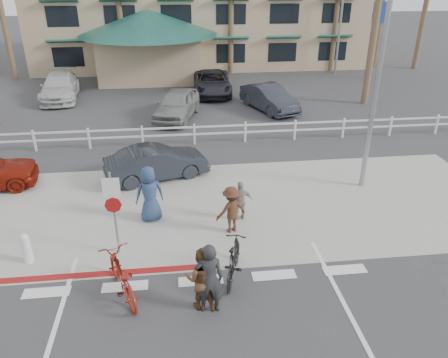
{
  "coord_description": "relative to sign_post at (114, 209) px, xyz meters",
  "views": [
    {
      "loc": [
        -0.46,
        -8.68,
        7.65
      ],
      "look_at": [
        0.98,
        3.66,
        1.5
      ],
      "focal_mm": 35.0,
      "sensor_mm": 36.0,
      "label": 1
    }
  ],
  "objects": [
    {
      "name": "lot_car_5",
      "position": [
        4.35,
        17.15,
        -0.74
      ],
      "size": [
        2.65,
        5.24,
        1.42
      ],
      "primitive_type": "imported",
      "rotation": [
        0.0,
        0.0,
        -0.06
      ],
      "color": "#212129",
      "rests_on": "ground"
    },
    {
      "name": "sign_post",
      "position": [
        0.0,
        0.0,
        0.0
      ],
      "size": [
        0.5,
        0.1,
        2.9
      ],
      "primitive_type": null,
      "color": "gray",
      "rests_on": "ground"
    },
    {
      "name": "streetlight_1",
      "position": [
        14.3,
        21.8,
        3.3
      ],
      "size": [
        0.6,
        2.0,
        9.5
      ],
      "primitive_type": null,
      "color": "gray",
      "rests_on": "ground"
    },
    {
      "name": "bike_black",
      "position": [
        3.19,
        -1.55,
        -0.87
      ],
      "size": [
        1.08,
        1.99,
        1.15
      ],
      "primitive_type": "imported",
      "rotation": [
        0.0,
        0.0,
        2.84
      ],
      "color": "black",
      "rests_on": "ground"
    },
    {
      "name": "curb_red",
      "position": [
        -0.7,
        -1.0,
        -1.44
      ],
      "size": [
        7.0,
        0.25,
        0.02
      ],
      "primitive_type": "cube",
      "color": "maroon",
      "rests_on": "ground"
    },
    {
      "name": "pedestrian_b",
      "position": [
        0.89,
        1.75,
        -0.5
      ],
      "size": [
        1.05,
        0.82,
        1.9
      ],
      "primitive_type": "imported",
      "rotation": [
        0.0,
        0.0,
        3.4
      ],
      "color": "navy",
      "rests_on": "ground"
    },
    {
      "name": "lot_car_2",
      "position": [
        1.96,
        12.28,
        -0.68
      ],
      "size": [
        3.01,
        4.85,
        1.54
      ],
      "primitive_type": "imported",
      "rotation": [
        0.0,
        0.0,
        -0.28
      ],
      "color": "gray",
      "rests_on": "ground"
    },
    {
      "name": "cross_street",
      "position": [
        2.3,
        6.3,
        -1.45
      ],
      "size": [
        40.0,
        5.0,
        0.01
      ],
      "primitive_type": "cube",
      "color": "#333335",
      "rests_on": "ground"
    },
    {
      "name": "lot_car_4",
      "position": [
        -5.2,
        16.98,
        -0.7
      ],
      "size": [
        2.62,
        5.36,
        1.5
      ],
      "primitive_type": "imported",
      "rotation": [
        0.0,
        0.0,
        0.1
      ],
      "color": "silver",
      "rests_on": "ground"
    },
    {
      "name": "ground",
      "position": [
        2.3,
        -2.2,
        -1.45
      ],
      "size": [
        140.0,
        140.0,
        0.0
      ],
      "primitive_type": "plane",
      "color": "#333335"
    },
    {
      "name": "bike_red",
      "position": [
        0.29,
        -1.9,
        -0.88
      ],
      "size": [
        1.51,
        2.29,
        1.14
      ],
      "primitive_type": "imported",
      "rotation": [
        0.0,
        0.0,
        3.52
      ],
      "color": "maroon",
      "rests_on": "ground"
    },
    {
      "name": "streetlight_0",
      "position": [
        8.8,
        3.3,
        3.05
      ],
      "size": [
        0.6,
        2.0,
        9.0
      ],
      "primitive_type": null,
      "color": "gray",
      "rests_on": "ground"
    },
    {
      "name": "parking_lot",
      "position": [
        2.3,
        15.8,
        -1.45
      ],
      "size": [
        50.0,
        16.0,
        0.01
      ],
      "primitive_type": "cube",
      "color": "#333335",
      "rests_on": "ground"
    },
    {
      "name": "rider_red",
      "position": [
        2.44,
        -2.68,
        -0.49
      ],
      "size": [
        0.71,
        0.47,
        1.92
      ],
      "primitive_type": "imported",
      "rotation": [
        0.0,
        0.0,
        3.12
      ],
      "color": "#242526",
      "rests_on": "ground"
    },
    {
      "name": "car_white_sedan",
      "position": [
        1.04,
        4.88,
        -0.79
      ],
      "size": [
        4.22,
        2.51,
        1.31
      ],
      "primitive_type": "imported",
      "rotation": [
        0.0,
        0.0,
        1.87
      ],
      "color": "#1F2329",
      "rests_on": "ground"
    },
    {
      "name": "info_sign",
      "position": [
        16.3,
        19.8,
        1.35
      ],
      "size": [
        1.2,
        0.16,
        5.6
      ],
      "primitive_type": null,
      "color": "navy",
      "rests_on": "ground"
    },
    {
      "name": "bollard_0",
      "position": [
        -2.5,
        -0.2,
        -0.97
      ],
      "size": [
        0.26,
        0.26,
        0.95
      ],
      "primitive_type": null,
      "color": "silver",
      "rests_on": "ground"
    },
    {
      "name": "sidewalk_plaza",
      "position": [
        2.3,
        2.3,
        -1.44
      ],
      "size": [
        22.0,
        7.0,
        0.01
      ],
      "primitive_type": "cube",
      "color": "gray",
      "rests_on": "ground"
    },
    {
      "name": "pedestrian_child",
      "position": [
        3.82,
        1.41,
        -0.76
      ],
      "size": [
        0.82,
        0.34,
        1.39
      ],
      "primitive_type": "imported",
      "rotation": [
        0.0,
        0.0,
        3.15
      ],
      "color": "#A09485",
      "rests_on": "ground"
    },
    {
      "name": "rider_black",
      "position": [
        2.27,
        -2.53,
        -0.6
      ],
      "size": [
        0.93,
        0.79,
        1.7
      ],
      "primitive_type": "imported",
      "rotation": [
        0.0,
        0.0,
        2.95
      ],
      "color": "brown",
      "rests_on": "ground"
    },
    {
      "name": "lot_car_3",
      "position": [
        7.26,
        13.13,
        -0.73
      ],
      "size": [
        2.95,
        4.6,
        1.43
      ],
      "primitive_type": "imported",
      "rotation": [
        0.0,
        0.0,
        0.36
      ],
      "color": "#25272F",
      "rests_on": "ground"
    },
    {
      "name": "rail_fence",
      "position": [
        2.8,
        8.3,
        -0.95
      ],
      "size": [
        29.4,
        0.16,
        1.0
      ],
      "primitive_type": null,
      "color": "silver",
      "rests_on": "ground"
    },
    {
      "name": "pedestrian_a",
      "position": [
        3.43,
        0.74,
        -0.67
      ],
      "size": [
        1.14,
        0.9,
        1.56
      ],
      "primitive_type": "imported",
      "rotation": [
        0.0,
        0.0,
        3.5
      ],
      "color": "#462618",
      "rests_on": "ground"
    }
  ]
}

